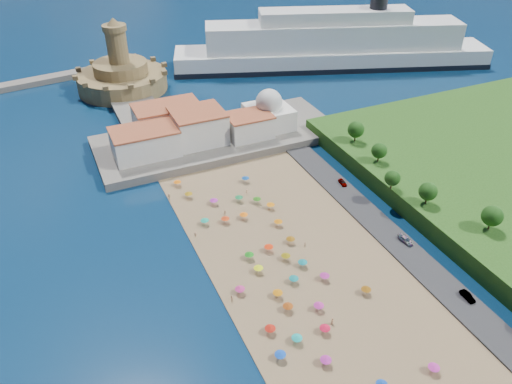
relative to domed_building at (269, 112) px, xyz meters
name	(u,v)px	position (x,y,z in m)	size (l,w,h in m)	color
ground	(281,270)	(-30.00, -71.00, -8.97)	(700.00, 700.00, 0.00)	#071938
terrace	(218,138)	(-20.00, 2.00, -7.47)	(90.00, 36.00, 3.00)	#59544C
jetty	(139,112)	(-42.00, 37.00, -7.77)	(18.00, 70.00, 2.40)	#59544C
waterfront_buildings	(183,128)	(-33.05, 2.64, -1.10)	(57.00, 29.00, 11.00)	silver
domed_building	(269,112)	(0.00, 0.00, 0.00)	(16.00, 16.00, 15.00)	silver
fortress	(122,76)	(-42.00, 67.00, -2.29)	(40.00, 40.00, 32.40)	olive
cruise_ship	(333,47)	(61.22, 54.28, 1.26)	(157.01, 74.10, 34.56)	black
beach_parasols	(292,286)	(-31.19, -79.15, -6.83)	(31.35, 115.05, 2.20)	gray
beachgoers	(249,260)	(-36.51, -65.12, -7.82)	(28.35, 83.34, 1.89)	tan
parked_cars	(400,234)	(6.00, -72.90, -7.57)	(2.55, 59.70, 1.42)	gray
hillside_trees	(449,203)	(18.93, -75.66, 1.13)	(16.93, 109.13, 7.46)	#382314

